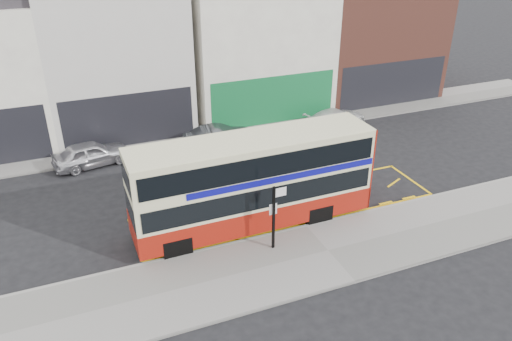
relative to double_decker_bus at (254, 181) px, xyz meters
name	(u,v)px	position (x,y,z in m)	size (l,w,h in m)	color
ground	(302,224)	(1.97, -0.77, -2.16)	(120.00, 120.00, 0.00)	black
pavement	(328,252)	(1.97, -3.07, -2.09)	(40.00, 4.00, 0.15)	gray
kerb	(306,227)	(1.97, -1.14, -2.09)	(40.00, 0.15, 0.15)	gray
far_pavement	(222,132)	(1.97, 10.23, -2.09)	(50.00, 3.00, 0.15)	gray
road_markings	(286,206)	(1.97, 0.83, -2.16)	(14.00, 3.40, 0.01)	yellow
terrace_left	(111,40)	(-3.53, 14.22, 3.16)	(8.00, 8.01, 11.80)	beige
terrace_green_shop	(251,33)	(5.47, 14.22, 2.91)	(9.00, 8.01, 11.30)	white
terrace_right	(365,30)	(14.47, 14.22, 2.41)	(9.00, 8.01, 10.30)	brown
double_decker_bus	(254,181)	(0.00, 0.00, 0.00)	(10.30, 2.45, 4.11)	beige
bus_stop_post	(275,211)	(0.07, -2.05, -0.32)	(0.70, 0.12, 2.79)	black
car_silver	(91,154)	(-5.94, 8.61, -1.48)	(1.61, 3.99, 1.36)	silver
car_grey	(221,138)	(1.17, 8.05, -1.48)	(1.44, 4.13, 1.36)	#43484C
car_white	(336,119)	(8.86, 8.25, -1.54)	(1.75, 4.30, 1.25)	silver
street_tree_right	(333,58)	(10.14, 11.20, 1.48)	(2.47, 2.47, 5.34)	black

